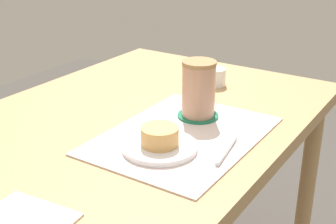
{
  "coord_description": "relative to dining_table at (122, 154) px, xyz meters",
  "views": [
    {
      "loc": [
        -0.79,
        -0.65,
        1.17
      ],
      "look_at": [
        0.02,
        -0.12,
        0.76
      ],
      "focal_mm": 50.0,
      "sensor_mm": 36.0,
      "label": 1
    }
  ],
  "objects": [
    {
      "name": "sugar_bowl",
      "position": [
        0.37,
        -0.05,
        0.11
      ],
      "size": [
        0.07,
        0.07,
        0.05
      ],
      "primitive_type": "cylinder",
      "color": "white",
      "rests_on": "dining_table"
    },
    {
      "name": "dining_table",
      "position": [
        0.0,
        0.0,
        0.0
      ],
      "size": [
        1.17,
        0.75,
        0.71
      ],
      "color": "tan",
      "rests_on": "ground_plane"
    },
    {
      "name": "teaspoon",
      "position": [
        0.0,
        -0.28,
        0.09
      ],
      "size": [
        0.13,
        0.03,
        0.01
      ],
      "primitive_type": "cylinder",
      "rotation": [
        0.0,
        1.57,
        0.17
      ],
      "color": "silver",
      "rests_on": "placemat"
    },
    {
      "name": "pastry_plate",
      "position": [
        -0.06,
        -0.16,
        0.09
      ],
      "size": [
        0.16,
        0.16,
        0.01
      ],
      "primitive_type": "cylinder",
      "color": "white",
      "rests_on": "placemat"
    },
    {
      "name": "coffee_mug",
      "position": [
        0.13,
        -0.14,
        0.16
      ],
      "size": [
        0.11,
        0.08,
        0.14
      ],
      "color": "tan",
      "rests_on": "coffee_coaster"
    },
    {
      "name": "pastry",
      "position": [
        -0.06,
        -0.16,
        0.12
      ],
      "size": [
        0.08,
        0.08,
        0.04
      ],
      "primitive_type": "cylinder",
      "color": "#E0A860",
      "rests_on": "pastry_plate"
    },
    {
      "name": "placemat",
      "position": [
        0.02,
        -0.16,
        0.08
      ],
      "size": [
        0.42,
        0.31,
        0.0
      ],
      "primitive_type": "cube",
      "color": "silver",
      "rests_on": "dining_table"
    },
    {
      "name": "coffee_coaster",
      "position": [
        0.13,
        -0.14,
        0.09
      ],
      "size": [
        0.1,
        0.1,
        0.0
      ],
      "primitive_type": "cylinder",
      "color": "#196B4C",
      "rests_on": "placemat"
    }
  ]
}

